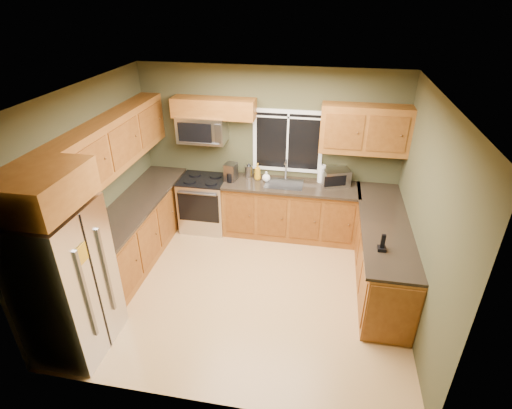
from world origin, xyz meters
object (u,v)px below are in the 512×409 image
(soap_bottle_a, at_px, (258,172))
(soap_bottle_c, at_px, (266,176))
(refrigerator, at_px, (66,282))
(toaster_oven, at_px, (335,177))
(microwave, at_px, (202,129))
(paper_towel_roll, at_px, (321,173))
(coffee_maker, at_px, (231,173))
(cordless_phone, at_px, (382,246))
(kettle, at_px, (249,171))
(range, at_px, (204,203))

(soap_bottle_a, height_order, soap_bottle_c, soap_bottle_a)
(refrigerator, relative_size, toaster_oven, 3.63)
(toaster_oven, bearing_deg, refrigerator, -134.19)
(refrigerator, bearing_deg, soap_bottle_a, 61.14)
(microwave, xyz_separation_m, paper_towel_roll, (1.92, 0.07, -0.65))
(toaster_oven, bearing_deg, soap_bottle_c, -176.04)
(coffee_maker, distance_m, cordless_phone, 2.75)
(refrigerator, xyz_separation_m, soap_bottle_a, (1.59, 2.88, 0.18))
(paper_towel_roll, bearing_deg, soap_bottle_a, -174.59)
(coffee_maker, bearing_deg, paper_towel_roll, 8.23)
(coffee_maker, relative_size, kettle, 1.17)
(refrigerator, xyz_separation_m, toaster_oven, (2.83, 2.92, 0.17))
(range, height_order, coffee_maker, coffee_maker)
(coffee_maker, relative_size, soap_bottle_a, 1.04)
(range, bearing_deg, soap_bottle_a, 7.18)
(paper_towel_roll, height_order, soap_bottle_a, paper_towel_roll)
(refrigerator, relative_size, soap_bottle_c, 10.72)
(coffee_maker, height_order, soap_bottle_a, coffee_maker)
(soap_bottle_c, bearing_deg, kettle, 160.40)
(kettle, bearing_deg, toaster_oven, -1.37)
(refrigerator, bearing_deg, coffee_maker, 67.13)
(toaster_oven, bearing_deg, coffee_maker, -175.02)
(range, xyz_separation_m, toaster_oven, (2.15, 0.15, 0.60))
(range, distance_m, toaster_oven, 2.23)
(soap_bottle_a, bearing_deg, range, -172.82)
(kettle, bearing_deg, microwave, -176.59)
(soap_bottle_a, distance_m, soap_bottle_c, 0.16)
(coffee_maker, height_order, paper_towel_roll, paper_towel_roll)
(microwave, height_order, toaster_oven, microwave)
(microwave, distance_m, soap_bottle_c, 1.27)
(refrigerator, distance_m, paper_towel_roll, 3.97)
(range, height_order, paper_towel_roll, paper_towel_roll)
(coffee_maker, xyz_separation_m, cordless_phone, (2.23, -1.60, -0.07))
(microwave, bearing_deg, paper_towel_roll, 2.21)
(soap_bottle_a, bearing_deg, paper_towel_roll, 5.41)
(paper_towel_roll, relative_size, cordless_phone, 1.42)
(soap_bottle_a, bearing_deg, refrigerator, -118.86)
(toaster_oven, bearing_deg, cordless_phone, -71.93)
(range, height_order, microwave, microwave)
(refrigerator, height_order, coffee_maker, refrigerator)
(soap_bottle_a, relative_size, soap_bottle_c, 1.64)
(refrigerator, height_order, range, refrigerator)
(soap_bottle_c, height_order, cordless_phone, cordless_phone)
(soap_bottle_a, bearing_deg, microwave, 178.55)
(soap_bottle_a, xyz_separation_m, cordless_phone, (1.81, -1.71, -0.07))
(refrigerator, bearing_deg, range, 76.03)
(microwave, height_order, paper_towel_roll, microwave)
(soap_bottle_a, bearing_deg, cordless_phone, -43.28)
(kettle, height_order, soap_bottle_a, soap_bottle_a)
(range, bearing_deg, refrigerator, -103.97)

